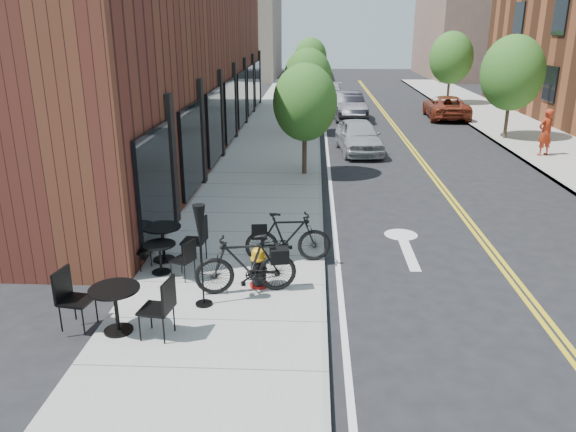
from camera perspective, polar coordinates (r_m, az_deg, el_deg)
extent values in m
plane|color=black|center=(11.55, 3.82, -7.55)|extent=(120.00, 120.00, 0.00)
cube|color=#9E9B93|center=(21.03, -2.12, 4.93)|extent=(4.00, 70.00, 0.12)
cube|color=#4F2119|center=(25.17, -12.06, 14.79)|extent=(5.00, 28.00, 7.00)
cube|color=#726656|center=(58.85, -5.17, 18.71)|extent=(8.00, 14.00, 10.00)
cube|color=brown|center=(62.51, 18.78, 18.77)|extent=(10.00, 16.00, 12.00)
cylinder|color=#382B1E|center=(19.80, 1.68, 6.62)|extent=(0.16, 0.16, 1.61)
ellipsoid|color=#2B601E|center=(19.51, 1.73, 11.46)|extent=(2.20, 2.20, 2.64)
cylinder|color=#382B1E|center=(27.66, 1.99, 10.22)|extent=(0.16, 0.16, 1.68)
ellipsoid|color=#2B601E|center=(27.45, 2.03, 13.85)|extent=(2.30, 2.30, 2.76)
cylinder|color=#382B1E|center=(35.59, 2.16, 12.08)|extent=(0.16, 0.16, 1.57)
ellipsoid|color=#2B601E|center=(35.44, 2.20, 14.69)|extent=(2.10, 2.10, 2.52)
cylinder|color=#382B1E|center=(43.54, 2.28, 13.42)|extent=(0.16, 0.16, 1.71)
ellipsoid|color=#2B601E|center=(43.40, 2.31, 15.81)|extent=(2.40, 2.40, 2.88)
cylinder|color=#382B1E|center=(28.10, 21.33, 9.24)|extent=(0.16, 0.16, 1.82)
ellipsoid|color=#2B601E|center=(27.88, 21.84, 13.34)|extent=(2.80, 2.80, 3.36)
cylinder|color=#382B1E|center=(39.57, 15.98, 12.25)|extent=(0.16, 0.16, 1.82)
ellipsoid|color=#2B601E|center=(39.41, 16.25, 15.18)|extent=(2.80, 2.80, 3.36)
cylinder|color=maroon|center=(11.44, -2.95, -6.97)|extent=(0.49, 0.49, 0.06)
cylinder|color=black|center=(11.32, -2.97, -5.68)|extent=(0.38, 0.38, 0.57)
cylinder|color=gold|center=(11.20, -3.00, -4.32)|extent=(0.43, 0.43, 0.04)
cylinder|color=gold|center=(11.17, -3.00, -3.96)|extent=(0.37, 0.37, 0.13)
ellipsoid|color=gold|center=(11.14, -3.01, -3.61)|extent=(0.36, 0.36, 0.16)
cylinder|color=gold|center=(11.11, -3.02, -3.20)|extent=(0.06, 0.06, 0.06)
imported|color=black|center=(10.96, -4.31, -4.91)|extent=(2.06, 0.93, 1.20)
imported|color=black|center=(12.36, 0.00, -2.17)|extent=(1.94, 0.72, 1.14)
cylinder|color=black|center=(12.31, -12.73, -5.56)|extent=(0.53, 0.53, 0.03)
cylinder|color=black|center=(12.19, -12.84, -4.23)|extent=(0.07, 0.07, 0.63)
cylinder|color=black|center=(12.07, -12.95, -2.83)|extent=(0.91, 0.91, 0.03)
cylinder|color=black|center=(10.30, -16.82, -11.05)|extent=(0.57, 0.57, 0.03)
cylinder|color=black|center=(10.11, -17.03, -9.14)|extent=(0.08, 0.08, 0.79)
cylinder|color=black|center=(9.94, -17.25, -7.10)|extent=(0.98, 0.98, 0.03)
cylinder|color=black|center=(12.94, -12.45, -4.30)|extent=(0.53, 0.53, 0.03)
cylinder|color=black|center=(12.80, -12.57, -2.74)|extent=(0.07, 0.07, 0.77)
cylinder|color=black|center=(12.66, -12.69, -1.11)|extent=(0.92, 0.92, 0.03)
cylinder|color=black|center=(10.84, -8.53, -8.79)|extent=(0.32, 0.32, 0.04)
cylinder|color=black|center=(10.43, -8.79, -4.12)|extent=(0.04, 0.04, 1.91)
cone|color=black|center=(10.22, -8.95, -1.13)|extent=(0.23, 0.23, 0.84)
imported|color=#9A9EA2|center=(23.89, 7.19, 8.05)|extent=(2.02, 4.21, 1.39)
imported|color=black|center=(32.52, 5.99, 11.11)|extent=(2.19, 4.88, 1.55)
imported|color=#A9A9AE|center=(38.84, 4.32, 12.24)|extent=(2.03, 4.59, 1.31)
imported|color=maroon|center=(33.83, 15.76, 10.60)|extent=(2.38, 4.78, 1.30)
imported|color=#992B14|center=(24.85, 24.69, 7.75)|extent=(0.80, 0.68, 1.87)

